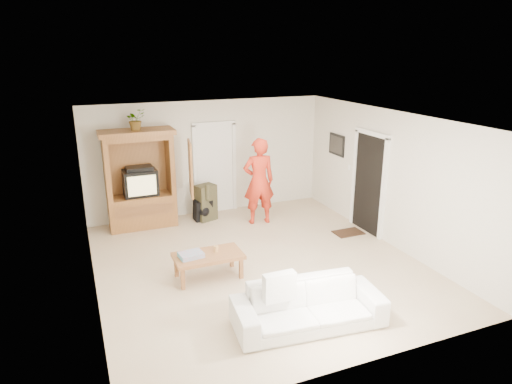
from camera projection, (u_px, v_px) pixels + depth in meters
floor at (258, 264)px, 8.18m from camera, size 6.00×6.00×0.00m
ceiling at (258, 119)px, 7.40m from camera, size 6.00×6.00×0.00m
wall_back at (208, 158)px, 10.44m from camera, size 5.50×0.00×5.50m
wall_front at (360, 270)px, 5.14m from camera, size 5.50×0.00×5.50m
wall_left at (88, 216)px, 6.79m from camera, size 0.00×6.00×6.00m
wall_right at (390, 178)px, 8.78m from camera, size 0.00×6.00×6.00m
armoire at (142, 185)px, 9.69m from camera, size 1.82×1.14×2.10m
door_back at (215, 169)px, 10.55m from camera, size 0.85×0.05×2.04m
doorway_right at (369, 184)px, 9.39m from camera, size 0.05×0.90×2.04m
framed_picture at (337, 145)px, 10.36m from camera, size 0.03×0.60×0.48m
doormat at (348, 233)px, 9.54m from camera, size 0.60×0.40×0.02m
plant at (135, 119)px, 9.23m from camera, size 0.50×0.48×0.43m
man at (259, 181)px, 9.85m from camera, size 0.74×0.53×1.90m
sofa at (308, 306)px, 6.28m from camera, size 2.15×1.03×0.61m
coffee_table at (208, 257)px, 7.59m from camera, size 1.14×0.62×0.42m
towel at (191, 255)px, 7.45m from camera, size 0.41×0.32×0.08m
candle at (216, 249)px, 7.66m from camera, size 0.08×0.08×0.10m
backpack_black at (203, 210)px, 10.18m from camera, size 0.41×0.27×0.48m
backpack_olive at (206, 202)px, 10.18m from camera, size 0.51×0.44×0.81m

